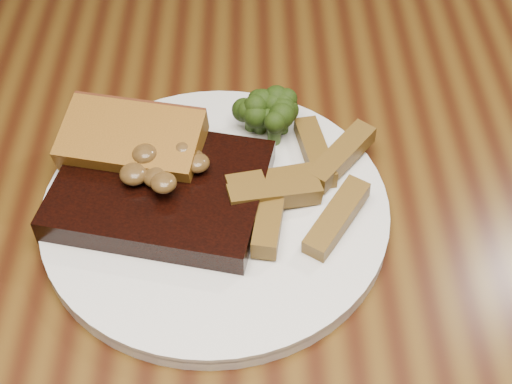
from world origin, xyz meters
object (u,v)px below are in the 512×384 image
plate (216,211)px  potato_wedges (311,191)px  steak (161,190)px  chair_far (288,26)px  garlic_bread (135,157)px  dining_table (252,286)px

plate → potato_wedges: size_ratio=2.89×
steak → plate: bearing=2.6°
chair_far → steak: size_ratio=4.81×
chair_far → garlic_bread: size_ratio=6.93×
dining_table → garlic_bread: bearing=150.4°
chair_far → steak: (-0.15, -0.69, 0.32)m
dining_table → steak: bearing=166.0°
potato_wedges → dining_table: bearing=-160.4°
plate → steak: (-0.05, 0.01, 0.02)m
plate → potato_wedges: potato_wedges is taller
chair_far → plate: (-0.10, -0.70, 0.30)m
steak → garlic_bread: same height
garlic_bread → plate: bearing=-21.5°
potato_wedges → garlic_bread: bearing=165.3°
plate → steak: size_ratio=1.71×
chair_far → plate: 0.76m
garlic_bread → potato_wedges: bearing=-3.0°
dining_table → steak: size_ratio=9.12×
chair_far → steak: bearing=87.3°
dining_table → garlic_bread: garlic_bread is taller
dining_table → potato_wedges: (0.05, 0.02, 0.12)m
dining_table → steak: steak is taller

